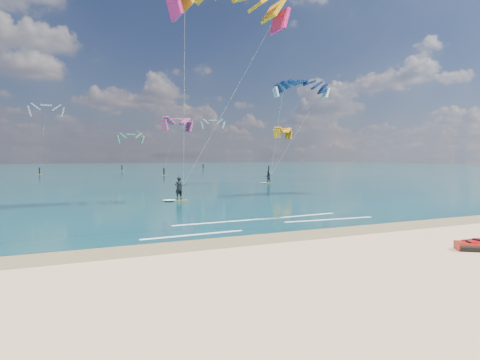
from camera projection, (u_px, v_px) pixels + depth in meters
name	position (u px, v px, depth m)	size (l,w,h in m)	color
ground	(132.00, 186.00, 53.59)	(320.00, 320.00, 0.00)	tan
wet_sand_strip	(281.00, 237.00, 20.05)	(320.00, 2.40, 0.01)	brown
sea	(86.00, 170.00, 111.61)	(320.00, 200.00, 0.04)	#0A383B
kitesurfer_main	(205.00, 83.00, 33.84)	(10.67, 6.27, 18.14)	yellow
kitesurfer_far	(287.00, 123.00, 58.32)	(10.59, 4.35, 15.35)	#BFE121
shoreline_foam	(267.00, 222.00, 24.27)	(14.39, 3.90, 0.01)	white
distant_kites	(113.00, 147.00, 90.29)	(79.48, 35.87, 13.40)	#A53E70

